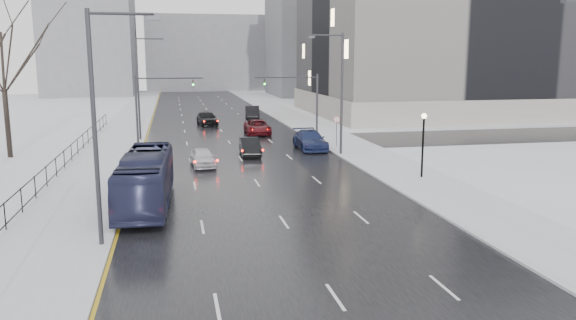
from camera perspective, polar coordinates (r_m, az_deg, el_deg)
road at (r=64.93m, az=-6.96°, el=3.21°), size 16.00×150.00×0.04m
cross_road at (r=53.10m, az=-5.88°, el=1.63°), size 130.00×10.00×0.04m
sidewalk_left at (r=64.94m, az=-16.24°, el=2.92°), size 5.00×150.00×0.16m
sidewalk_right at (r=66.59m, az=2.10°, el=3.51°), size 5.00×150.00×0.16m
park_strip at (r=66.40m, az=-24.44°, el=2.54°), size 14.00×150.00×0.12m
tree_park_e at (r=50.60m, az=-26.35°, el=0.14°), size 9.45×9.45×13.50m
iron_fence at (r=35.83m, az=-23.97°, el=-2.04°), size 0.06×70.00×1.30m
streetlight_r_mid at (r=46.26m, az=5.22°, el=7.32°), size 2.95×0.25×10.00m
streetlight_l_near at (r=24.53m, az=-18.59°, el=4.13°), size 2.95×0.25×10.00m
streetlight_l_far at (r=56.36m, az=-14.77°, el=7.57°), size 2.95×0.25×10.00m
lamppost_r_mid at (r=38.20m, az=13.58°, el=2.40°), size 0.36×0.36×4.28m
mast_signal_right at (r=53.85m, az=1.86°, el=6.18°), size 6.10×0.33×6.50m
mast_signal_left at (r=52.42m, az=-14.00°, el=5.76°), size 6.10×0.33×6.50m
no_uturn_sign at (r=50.65m, az=4.97°, el=3.83°), size 0.60×0.06×2.70m
civic_building at (r=86.22m, az=16.55°, el=12.07°), size 41.00×31.00×24.80m
bldg_far_right at (r=123.79m, az=4.02°, el=11.74°), size 24.00×20.00×22.00m
bldg_far_left at (r=130.45m, az=-19.48°, el=12.43°), size 18.00×22.00×28.00m
bldg_far_center at (r=144.52m, az=-8.11°, el=10.67°), size 30.00×18.00×18.00m
bus at (r=31.64m, az=-14.23°, el=-1.88°), size 2.94×10.66×2.94m
sedan_center_near at (r=42.21m, az=-8.68°, el=0.27°), size 1.96×4.18×1.38m
sedan_right_near at (r=46.55m, az=-3.88°, el=1.36°), size 1.70×4.48×1.46m
sedan_right_cross at (r=59.38m, az=-3.12°, el=3.35°), size 2.63×5.49×1.51m
sedan_right_far at (r=49.58m, az=2.26°, el=2.04°), size 2.33×5.69×1.65m
sedan_center_far at (r=67.84m, az=-8.22°, el=4.22°), size 2.60×5.20×1.70m
sedan_right_distant at (r=73.97m, az=-3.65°, el=4.82°), size 2.43×5.37×1.71m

